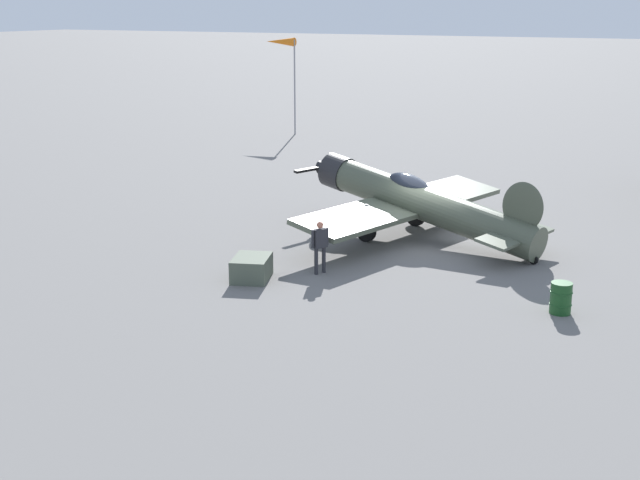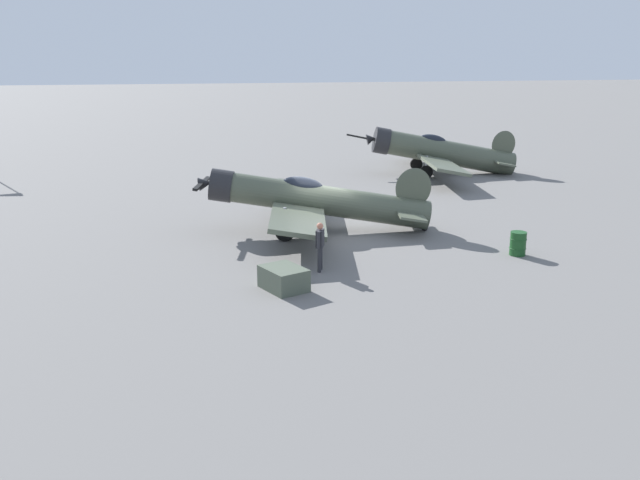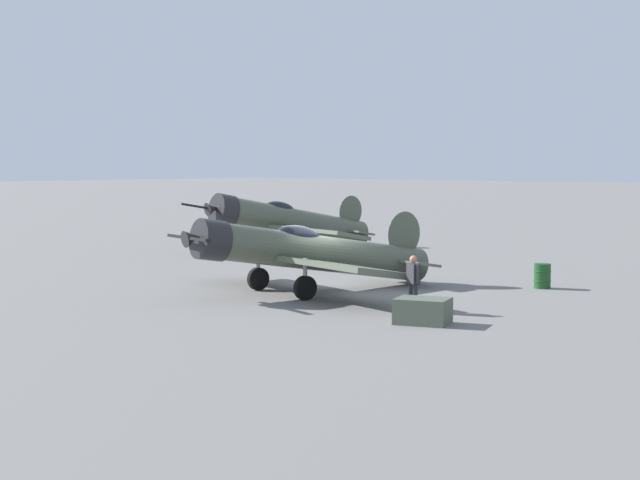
# 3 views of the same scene
# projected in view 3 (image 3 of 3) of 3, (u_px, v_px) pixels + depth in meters

# --- Properties ---
(ground_plane) EXTENTS (400.00, 400.00, 0.00)m
(ground_plane) POSITION_uv_depth(u_px,v_px,m) (320.00, 291.00, 33.97)
(ground_plane) COLOR slate
(airplane_foreground) EXTENTS (9.92, 10.36, 2.79)m
(airplane_foreground) POSITION_uv_depth(u_px,v_px,m) (308.00, 253.00, 33.58)
(airplane_foreground) COLOR #4C5442
(airplane_foreground) RESTS_ON ground_plane
(airplane_mid_apron) EXTENTS (10.60, 13.21, 3.18)m
(airplane_mid_apron) POSITION_uv_depth(u_px,v_px,m) (286.00, 223.00, 50.22)
(airplane_mid_apron) COLOR #4C5442
(airplane_mid_apron) RESTS_ON ground_plane
(ground_crew_mechanic) EXTENTS (0.41, 0.60, 1.70)m
(ground_crew_mechanic) POSITION_uv_depth(u_px,v_px,m) (413.00, 278.00, 29.22)
(ground_crew_mechanic) COLOR #2D2D33
(ground_crew_mechanic) RESTS_ON ground_plane
(equipment_crate) EXTENTS (1.49, 1.72, 0.72)m
(equipment_crate) POSITION_uv_depth(u_px,v_px,m) (423.00, 311.00, 27.07)
(equipment_crate) COLOR #4C5647
(equipment_crate) RESTS_ON ground_plane
(fuel_drum) EXTENTS (0.62, 0.62, 0.89)m
(fuel_drum) POSITION_uv_depth(u_px,v_px,m) (542.00, 276.00, 34.82)
(fuel_drum) COLOR #19471E
(fuel_drum) RESTS_ON ground_plane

